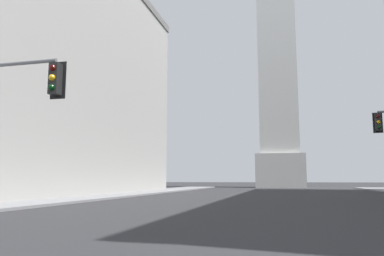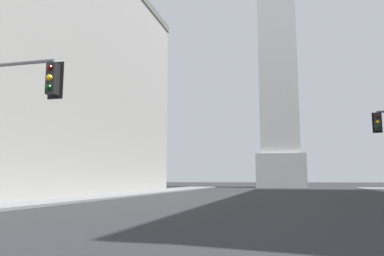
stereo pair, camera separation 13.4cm
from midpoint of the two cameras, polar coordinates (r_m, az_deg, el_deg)
sidewalk_left at (r=30.50m, az=-15.91°, el=-10.15°), size 5.00×83.57×0.15m
obelisk at (r=78.83m, az=12.71°, el=18.05°), size 8.65×8.65×74.24m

